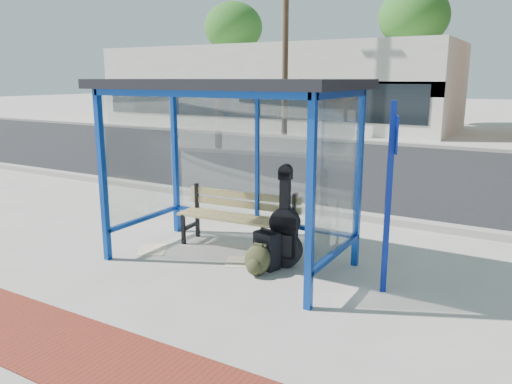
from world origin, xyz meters
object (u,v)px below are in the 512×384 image
Objects in this scene: suitcase at (267,250)px; bench at (239,215)px; guitar_bag at (285,232)px; backpack at (257,261)px.

bench is at bearing 158.66° from suitcase.
bench is at bearing 147.45° from guitar_bag.
suitcase is (-0.16, -0.19, -0.22)m from guitar_bag.
suitcase is (0.78, -0.57, -0.23)m from bench.
guitar_bag is 3.20× the size of backpack.
suitcase reaches higher than backpack.
bench is 4.59× the size of backpack.
bench is 1.01m from guitar_bag.
backpack is at bearing -75.45° from suitcase.
suitcase is 1.35× the size of backpack.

